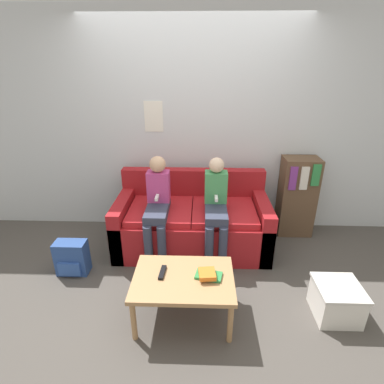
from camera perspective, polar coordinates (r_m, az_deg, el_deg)
The scene contains 11 objects.
ground_plane at distance 3.23m, azimuth -0.25°, elevation -15.14°, with size 10.00×10.00×0.00m, color #4C4742.
wall_back at distance 3.66m, azimuth 0.35°, elevation 12.24°, with size 8.00×0.06×2.60m.
couch at distance 3.52m, azimuth 0.07°, elevation -5.83°, with size 1.72×0.86×0.84m.
coffee_table at distance 2.57m, azimuth -1.65°, elevation -16.71°, with size 0.83×0.59×0.41m.
person_left at distance 3.21m, azimuth -6.61°, elevation -2.19°, with size 0.24×0.58×1.11m.
person_right at distance 3.18m, azimuth 4.58°, elevation -2.55°, with size 0.24×0.58×1.10m.
tv_remote at distance 2.58m, azimuth -5.66°, elevation -14.99°, with size 0.05×0.17×0.02m.
book_stack at distance 2.52m, azimuth 3.02°, elevation -15.44°, with size 0.24×0.18×0.06m.
bookshelf at distance 3.90m, azimuth 19.33°, elevation -0.80°, with size 0.42×0.31×0.99m.
storage_box at distance 2.98m, azimuth 25.80°, elevation -18.13°, with size 0.37×0.38×0.30m.
backpack at distance 3.37m, azimuth -21.90°, elevation -11.58°, with size 0.32×0.20×0.36m.
Camera 1 is at (0.10, -2.52, 2.02)m, focal length 28.00 mm.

